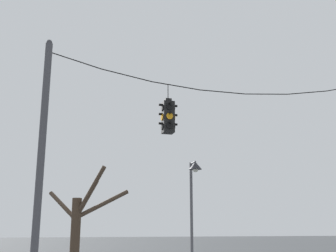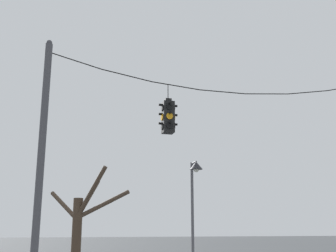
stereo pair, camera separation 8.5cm
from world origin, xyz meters
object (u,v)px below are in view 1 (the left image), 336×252
(street_lamp, at_px, (194,188))
(bare_tree, at_px, (79,222))
(utility_pole_left, at_px, (40,167))
(traffic_light_near_right_pole, at_px, (168,117))

(street_lamp, xyz_separation_m, bare_tree, (-4.29, 4.03, -1.36))
(utility_pole_left, xyz_separation_m, traffic_light_near_right_pole, (3.58, -0.00, 1.66))
(utility_pole_left, relative_size, street_lamp, 1.54)
(street_lamp, height_order, bare_tree, bare_tree)
(utility_pole_left, height_order, bare_tree, utility_pole_left)
(traffic_light_near_right_pole, relative_size, bare_tree, 0.31)
(traffic_light_near_right_pole, bearing_deg, utility_pole_left, 180.00)
(utility_pole_left, distance_m, street_lamp, 7.57)
(traffic_light_near_right_pole, xyz_separation_m, bare_tree, (-1.90, 8.70, -3.00))
(utility_pole_left, distance_m, bare_tree, 8.96)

